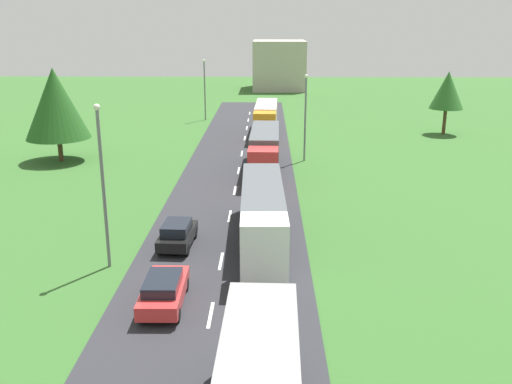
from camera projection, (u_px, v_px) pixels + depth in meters
name	position (u px, v px, depth m)	size (l,w,h in m)	color
road	(213.00, 302.00, 27.28)	(10.00, 140.00, 0.06)	#2B2B30
lane_marking_centre	(209.00, 321.00, 25.47)	(0.16, 123.70, 0.01)	white
truck_second	(263.00, 212.00, 33.89)	(2.78, 13.15, 3.52)	white
truck_third	(265.00, 149.00, 50.39)	(2.71, 12.51, 3.59)	red
truck_fourth	(266.00, 117.00, 66.89)	(2.82, 12.65, 3.55)	orange
car_third	(164.00, 290.00, 26.71)	(1.95, 4.56, 1.51)	red
car_fourth	(177.00, 234.00, 33.76)	(2.00, 4.14, 1.56)	black
lamppost_second	(103.00, 180.00, 29.89)	(0.36, 0.36, 9.05)	slate
lamppost_third	(305.00, 113.00, 53.76)	(0.36, 0.36, 8.31)	slate
lamppost_fourth	(205.00, 87.00, 76.47)	(0.36, 0.36, 8.17)	slate
tree_oak	(56.00, 104.00, 53.43)	(6.09, 6.09, 8.94)	#513823
tree_birch	(447.00, 90.00, 66.58)	(3.99, 3.99, 7.45)	#513823
distant_building	(279.00, 65.00, 111.98)	(10.22, 12.50, 9.43)	#B2A899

